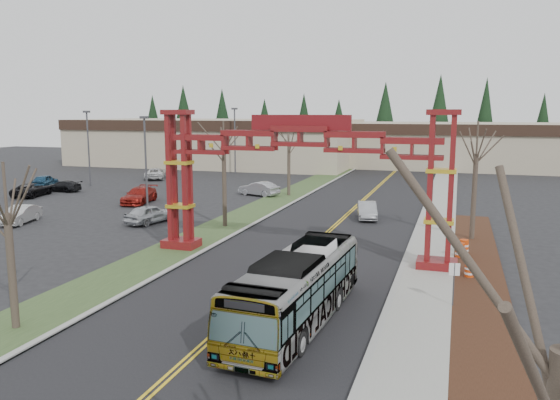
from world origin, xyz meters
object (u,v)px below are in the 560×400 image
at_px(bare_tree_median_near, 7,214).
at_px(street_sign, 454,276).
at_px(gateway_arch, 300,160).
at_px(retail_building_west, 218,142).
at_px(parked_car_far_a, 259,189).
at_px(light_pole_mid, 88,143).
at_px(parked_car_mid_b, 45,181).
at_px(light_pole_far, 235,136).
at_px(transit_bus, 297,289).
at_px(bare_tree_median_mid, 224,151).
at_px(bare_tree_right_far, 476,154).
at_px(light_pole_near, 146,156).
at_px(bare_tree_median_far, 289,143).
at_px(parked_car_far_b, 156,173).
at_px(retail_building_east, 466,145).
at_px(silver_sedan, 367,210).
at_px(parked_car_near_b, 20,215).
at_px(barrel_north, 464,248).
at_px(parked_car_mid_a, 139,195).
at_px(barrel_south, 469,271).
at_px(parked_car_near_a, 150,214).
at_px(parked_car_far_c, 63,186).
at_px(barrel_mid, 460,251).
at_px(parked_car_near_c, 32,190).

xyz_separation_m(bare_tree_median_near, street_sign, (16.93, 8.08, -3.28)).
distance_m(gateway_arch, street_sign, 11.65).
bearing_deg(retail_building_west, parked_car_far_a, -58.75).
bearing_deg(bare_tree_median_near, light_pole_mid, 123.42).
relative_size(parked_car_mid_b, light_pole_far, 0.47).
xyz_separation_m(transit_bus, bare_tree_median_mid, (-10.75, 16.94, 4.35)).
bearing_deg(bare_tree_right_far, light_pole_near, 171.92).
distance_m(bare_tree_median_far, street_sign, 34.35).
relative_size(parked_car_far_b, light_pole_near, 0.63).
bearing_deg(retail_building_east, silver_sedan, -99.54).
bearing_deg(parked_car_near_b, barrel_north, -13.21).
bearing_deg(parked_car_near_b, parked_car_mid_a, 58.33).
xyz_separation_m(gateway_arch, parked_car_near_b, (-23.99, 3.16, -5.28)).
bearing_deg(parked_car_far_b, barrel_south, 114.58).
bearing_deg(street_sign, parked_car_near_a, 151.79).
bearing_deg(barrel_north, bare_tree_median_mid, 169.45).
bearing_deg(parked_car_mid_a, barrel_north, -29.88).
relative_size(retail_building_east, light_pole_far, 4.07).
xyz_separation_m(parked_car_far_c, light_pole_far, (11.12, 22.89, 4.79)).
relative_size(retail_building_west, barrel_mid, 46.33).
distance_m(silver_sedan, parked_car_mid_a, 22.29).
height_order(parked_car_near_c, parked_car_far_b, parked_car_far_b).
distance_m(parked_car_near_c, barrel_north, 44.40).
distance_m(parked_car_mid_b, bare_tree_median_mid, 32.98).
xyz_separation_m(retail_building_west, bare_tree_right_far, (40.00, -45.72, 2.17)).
relative_size(retail_building_east, light_pole_near, 4.53).
bearing_deg(light_pole_mid, bare_tree_median_far, -0.21).
relative_size(retail_building_west, bare_tree_median_mid, 5.68).
distance_m(parked_car_mid_a, light_pole_far, 27.50).
distance_m(parked_car_mid_b, parked_car_far_b, 13.70).
bearing_deg(bare_tree_median_near, retail_building_east, 76.68).
relative_size(retail_building_west, light_pole_far, 4.93).
bearing_deg(bare_tree_right_far, parked_car_far_b, 148.63).
relative_size(bare_tree_median_near, light_pole_far, 0.73).
bearing_deg(parked_car_far_b, parked_car_far_c, 49.00).
distance_m(parked_car_near_a, street_sign, 26.36).
height_order(silver_sedan, bare_tree_median_near, bare_tree_median_near).
height_order(parked_car_near_b, street_sign, street_sign).
height_order(parked_car_mid_b, parked_car_far_c, parked_car_mid_b).
height_order(retail_building_west, barrel_north, retail_building_west).
distance_m(bare_tree_median_far, barrel_north, 26.94).
bearing_deg(parked_car_near_a, parked_car_mid_a, -40.07).
bearing_deg(parked_car_near_b, parked_car_near_a, 4.63).
relative_size(parked_car_far_b, bare_tree_right_far, 0.65).
bearing_deg(retail_building_east, parked_car_far_a, -118.11).
bearing_deg(parked_car_far_a, parked_car_near_a, 7.20).
height_order(parked_car_far_c, bare_tree_median_near, bare_tree_median_near).
bearing_deg(retail_building_west, parked_car_near_c, -95.14).
relative_size(parked_car_far_c, bare_tree_right_far, 0.52).
bearing_deg(gateway_arch, parked_car_far_c, 150.21).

